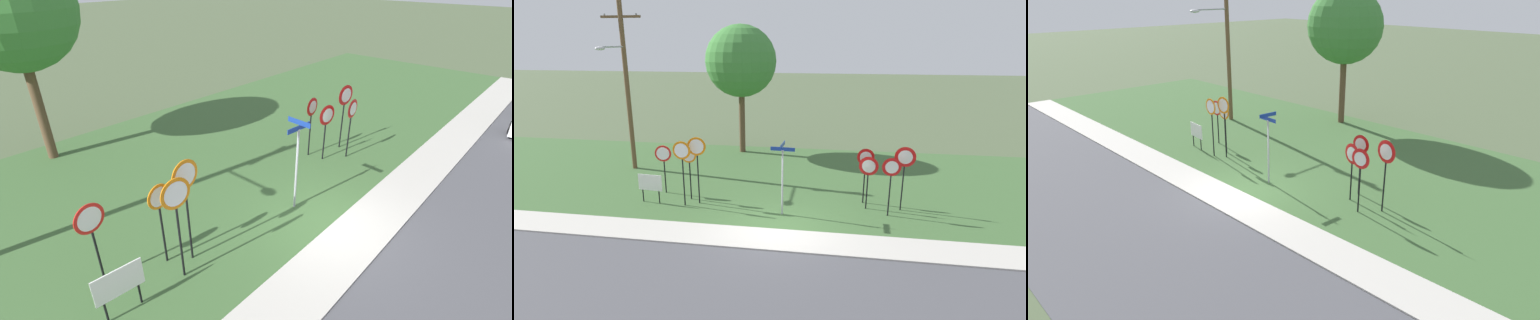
% 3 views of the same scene
% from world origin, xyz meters
% --- Properties ---
extents(ground_plane, '(160.00, 160.00, 0.00)m').
position_xyz_m(ground_plane, '(0.00, 0.00, 0.00)').
color(ground_plane, '#4C5B3D').
extents(road_asphalt, '(44.00, 6.40, 0.01)m').
position_xyz_m(road_asphalt, '(0.00, -4.80, 0.01)').
color(road_asphalt, '#4C4C51').
rests_on(road_asphalt, ground_plane).
extents(sidewalk_strip, '(44.00, 1.60, 0.06)m').
position_xyz_m(sidewalk_strip, '(0.00, -0.80, 0.03)').
color(sidewalk_strip, '#BCB7AD').
rests_on(sidewalk_strip, ground_plane).
extents(grass_median, '(44.00, 12.00, 0.04)m').
position_xyz_m(grass_median, '(0.00, 6.00, 0.02)').
color(grass_median, '#3D6033').
rests_on(grass_median, ground_plane).
extents(stop_sign_near_left, '(0.78, 0.11, 2.92)m').
position_xyz_m(stop_sign_near_left, '(-3.63, 1.95, 2.19)').
color(stop_sign_near_left, black).
rests_on(stop_sign_near_left, grass_median).
extents(stop_sign_near_right, '(0.76, 0.10, 2.81)m').
position_xyz_m(stop_sign_near_right, '(-4.16, 1.62, 2.10)').
color(stop_sign_near_right, black).
rests_on(stop_sign_near_right, grass_median).
extents(stop_sign_far_left, '(0.74, 0.13, 2.25)m').
position_xyz_m(stop_sign_far_left, '(-5.57, 2.93, 1.67)').
color(stop_sign_far_left, black).
rests_on(stop_sign_far_left, grass_median).
extents(stop_sign_far_center, '(0.64, 0.12, 2.33)m').
position_xyz_m(stop_sign_far_center, '(-4.15, 2.36, 1.71)').
color(stop_sign_far_center, black).
rests_on(stop_sign_far_center, grass_median).
extents(yield_sign_near_left, '(0.78, 0.19, 2.25)m').
position_xyz_m(yield_sign_near_left, '(3.40, 2.48, 1.71)').
color(yield_sign_near_left, black).
rests_on(yield_sign_near_left, grass_median).
extents(yield_sign_near_right, '(0.82, 0.17, 2.70)m').
position_xyz_m(yield_sign_near_right, '(4.80, 2.55, 2.07)').
color(yield_sign_near_right, black).
rests_on(yield_sign_near_right, grass_median).
extents(yield_sign_far_left, '(0.73, 0.10, 2.41)m').
position_xyz_m(yield_sign_far_left, '(4.22, 1.89, 1.83)').
color(yield_sign_far_left, black).
rests_on(yield_sign_far_left, grass_median).
extents(yield_sign_far_right, '(0.72, 0.10, 2.42)m').
position_xyz_m(yield_sign_far_right, '(3.31, 3.11, 1.84)').
color(yield_sign_far_right, black).
rests_on(yield_sign_far_right, grass_median).
extents(street_name_post, '(0.96, 0.82, 2.96)m').
position_xyz_m(street_name_post, '(0.03, 1.39, 1.80)').
color(street_name_post, '#9EA0A8').
rests_on(street_name_post, grass_median).
extents(utility_pole, '(2.10, 2.53, 8.97)m').
position_xyz_m(utility_pole, '(-8.80, 6.09, 4.88)').
color(utility_pole, brown).
rests_on(utility_pole, grass_median).
extents(notice_board, '(1.10, 0.13, 1.25)m').
position_xyz_m(notice_board, '(-5.72, 1.74, 0.87)').
color(notice_board, black).
rests_on(notice_board, grass_median).
extents(oak_tree_left, '(4.27, 4.27, 7.73)m').
position_xyz_m(oak_tree_left, '(-3.72, 10.66, 5.61)').
color(oak_tree_left, brown).
rests_on(oak_tree_left, grass_median).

